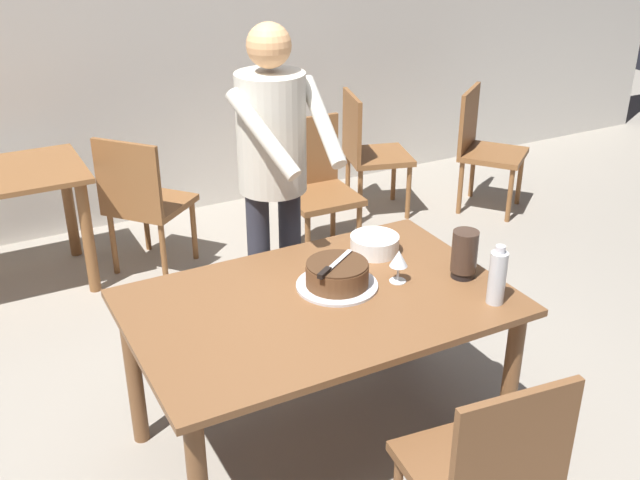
{
  "coord_description": "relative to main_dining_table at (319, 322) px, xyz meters",
  "views": [
    {
      "loc": [
        -1.23,
        -2.32,
        2.29
      ],
      "look_at": [
        0.11,
        0.21,
        0.9
      ],
      "focal_mm": 42.45,
      "sensor_mm": 36.0,
      "label": 1
    }
  ],
  "objects": [
    {
      "name": "chair_near_side",
      "position": [
        0.17,
        -0.87,
        -0.15
      ],
      "size": [
        0.48,
        0.48,
        0.9
      ],
      "color": "brown",
      "rests_on": "ground_plane"
    },
    {
      "name": "hurricane_lamp",
      "position": [
        0.63,
        -0.11,
        0.21
      ],
      "size": [
        0.11,
        0.11,
        0.21
      ],
      "color": "black",
      "rests_on": "main_dining_table"
    },
    {
      "name": "background_chair_2",
      "position": [
        0.87,
        1.7,
        -0.15
      ],
      "size": [
        0.45,
        0.45,
        0.9
      ],
      "color": "brown",
      "rests_on": "ground_plane"
    },
    {
      "name": "back_wall",
      "position": [
        0.0,
        2.85,
        0.71
      ],
      "size": [
        10.0,
        0.12,
        2.7
      ],
      "primitive_type": "cube",
      "color": "beige",
      "rests_on": "ground_plane"
    },
    {
      "name": "cake_on_platter",
      "position": [
        0.11,
        0.06,
        0.16
      ],
      "size": [
        0.34,
        0.34,
        0.11
      ],
      "color": "silver",
      "rests_on": "main_dining_table"
    },
    {
      "name": "background_chair_1",
      "position": [
        1.53,
        2.12,
        -0.15
      ],
      "size": [
        0.54,
        0.54,
        0.9
      ],
      "color": "brown",
      "rests_on": "ground_plane"
    },
    {
      "name": "water_bottle",
      "position": [
        0.61,
        -0.35,
        0.22
      ],
      "size": [
        0.07,
        0.07,
        0.25
      ],
      "color": "silver",
      "rests_on": "main_dining_table"
    },
    {
      "name": "wine_glass_near",
      "position": [
        0.36,
        -0.02,
        0.21
      ],
      "size": [
        0.08,
        0.08,
        0.14
      ],
      "color": "silver",
      "rests_on": "main_dining_table"
    },
    {
      "name": "background_chair_0",
      "position": [
        -0.18,
        1.96,
        -0.15
      ],
      "size": [
        0.62,
        0.62,
        0.9
      ],
      "color": "brown",
      "rests_on": "ground_plane"
    },
    {
      "name": "person_cutting_cake",
      "position": [
        0.13,
        0.7,
        0.43
      ],
      "size": [
        0.46,
        0.57,
        1.72
      ],
      "color": "#2D2D38",
      "rests_on": "ground_plane"
    },
    {
      "name": "main_dining_table",
      "position": [
        0.0,
        0.0,
        0.0
      ],
      "size": [
        1.51,
        0.98,
        0.75
      ],
      "color": "brown",
      "rests_on": "ground_plane"
    },
    {
      "name": "background_chair_3",
      "position": [
        2.32,
        1.8,
        -0.15
      ],
      "size": [
        0.62,
        0.62,
        0.9
      ],
      "color": "brown",
      "rests_on": "ground_plane"
    },
    {
      "name": "ground_plane",
      "position": [
        0.0,
        0.0,
        -0.64
      ],
      "size": [
        14.0,
        14.0,
        0.0
      ],
      "primitive_type": "plane",
      "color": "gray"
    },
    {
      "name": "plate_stack",
      "position": [
        0.42,
        0.26,
        0.15
      ],
      "size": [
        0.22,
        0.22,
        0.08
      ],
      "color": "white",
      "rests_on": "main_dining_table"
    },
    {
      "name": "cake_knife",
      "position": [
        0.06,
        0.02,
        0.22
      ],
      "size": [
        0.24,
        0.17,
        0.02
      ],
      "color": "silver",
      "rests_on": "cake_on_platter"
    }
  ]
}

